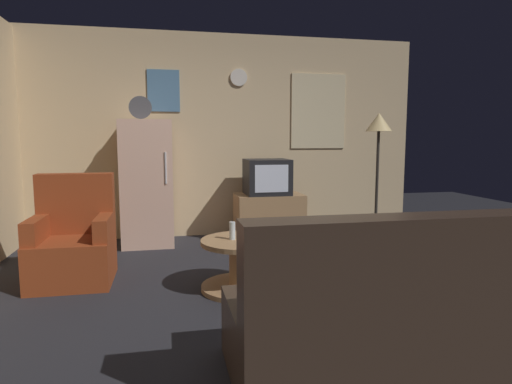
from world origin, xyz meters
name	(u,v)px	position (x,y,z in m)	size (l,w,h in m)	color
ground_plane	(266,296)	(0.00, 0.00, 0.00)	(12.00, 12.00, 0.00)	#232328
wall_with_art	(226,136)	(0.01, 2.45, 1.32)	(5.20, 0.12, 2.63)	#D1B284
fridge	(147,183)	(-1.01, 2.02, 0.75)	(0.60, 0.62, 1.77)	beige
tv_stand	(269,217)	(0.48, 1.96, 0.29)	(0.84, 0.53, 0.59)	#9E754C
crt_tv	(267,177)	(0.46, 1.96, 0.81)	(0.54, 0.51, 0.44)	black
standing_lamp	(379,132)	(1.76, 1.59, 1.36)	(0.32, 0.32, 1.59)	#332D28
coffee_table	(243,264)	(-0.15, 0.21, 0.22)	(0.72, 0.72, 0.44)	#9E754C
wine_glass	(232,231)	(-0.24, 0.22, 0.51)	(0.05, 0.05, 0.15)	silver
mug_ceramic_white	(251,230)	(-0.06, 0.34, 0.48)	(0.08, 0.08, 0.09)	silver
remote_control	(264,238)	(0.02, 0.18, 0.45)	(0.15, 0.04, 0.02)	black
armchair	(74,244)	(-1.61, 0.74, 0.34)	(0.68, 0.68, 0.96)	maroon
couch	(389,319)	(0.38, -1.30, 0.31)	(1.70, 0.80, 0.92)	#38281E
book_stack	(316,233)	(1.08, 1.86, 0.08)	(0.21, 0.17, 0.15)	#7BCB7F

